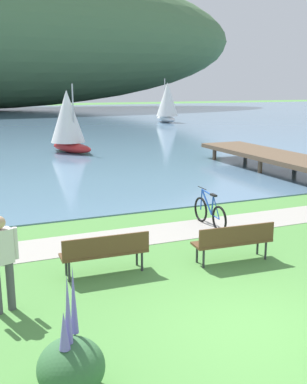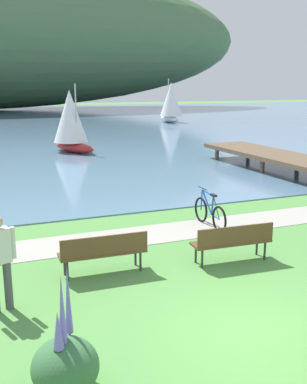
{
  "view_description": "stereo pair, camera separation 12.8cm",
  "coord_description": "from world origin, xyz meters",
  "px_view_note": "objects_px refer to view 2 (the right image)",
  "views": [
    {
      "loc": [
        -4.03,
        -5.42,
        3.8
      ],
      "look_at": [
        0.62,
        5.69,
        1.0
      ],
      "focal_mm": 42.78,
      "sensor_mm": 36.0,
      "label": 1
    },
    {
      "loc": [
        -3.91,
        -5.47,
        3.8
      ],
      "look_at": [
        0.62,
        5.69,
        1.0
      ],
      "focal_mm": 42.78,
      "sensor_mm": 36.0,
      "label": 2
    }
  ],
  "objects_px": {
    "park_bench_near_camera": "(103,250)",
    "sailboat_far_off": "(171,102)",
    "sailboat_toward_hillside": "(71,120)",
    "bicycle_leaning_near_bench": "(210,213)",
    "park_bench_further_along": "(233,240)"
  },
  "relations": [
    {
      "from": "park_bench_further_along",
      "to": "bicycle_leaning_near_bench",
      "type": "xyz_separation_m",
      "value": [
        0.81,
        2.49,
        -0.12
      ]
    },
    {
      "from": "park_bench_near_camera",
      "to": "sailboat_far_off",
      "type": "bearing_deg",
      "value": 63.87
    },
    {
      "from": "park_bench_further_along",
      "to": "sailboat_far_off",
      "type": "relative_size",
      "value": 0.4
    },
    {
      "from": "park_bench_further_along",
      "to": "sailboat_toward_hillside",
      "type": "relative_size",
      "value": 0.47
    },
    {
      "from": "sailboat_far_off",
      "to": "park_bench_near_camera",
      "type": "bearing_deg",
      "value": -116.13
    },
    {
      "from": "park_bench_further_along",
      "to": "sailboat_toward_hillside",
      "type": "bearing_deg",
      "value": 88.78
    },
    {
      "from": "bicycle_leaning_near_bench",
      "to": "sailboat_toward_hillside",
      "type": "xyz_separation_m",
      "value": [
        -0.42,
        15.77,
        1.47
      ]
    },
    {
      "from": "sailboat_toward_hillside",
      "to": "park_bench_near_camera",
      "type": "bearing_deg",
      "value": -100.13
    },
    {
      "from": "park_bench_further_along",
      "to": "park_bench_near_camera",
      "type": "bearing_deg",
      "value": 171.19
    },
    {
      "from": "bicycle_leaning_near_bench",
      "to": "sailboat_far_off",
      "type": "xyz_separation_m",
      "value": [
        14.07,
        33.96,
        1.78
      ]
    },
    {
      "from": "bicycle_leaning_near_bench",
      "to": "park_bench_near_camera",
      "type": "bearing_deg",
      "value": -150.25
    },
    {
      "from": "park_bench_near_camera",
      "to": "park_bench_further_along",
      "type": "bearing_deg",
      "value": -8.81
    },
    {
      "from": "park_bench_near_camera",
      "to": "sailboat_far_off",
      "type": "xyz_separation_m",
      "value": [
        17.67,
        36.03,
        1.66
      ]
    },
    {
      "from": "park_bench_near_camera",
      "to": "bicycle_leaning_near_bench",
      "type": "xyz_separation_m",
      "value": [
        3.61,
        2.06,
        -0.12
      ]
    },
    {
      "from": "bicycle_leaning_near_bench",
      "to": "sailboat_far_off",
      "type": "distance_m",
      "value": 36.8
    }
  ]
}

